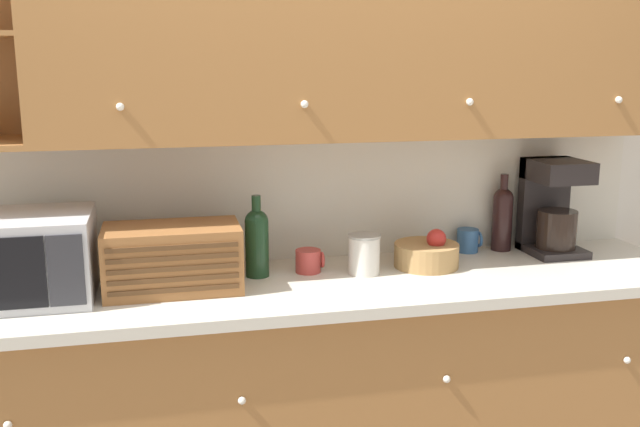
{
  "coord_description": "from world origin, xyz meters",
  "views": [
    {
      "loc": [
        -0.58,
        -2.73,
        1.7
      ],
      "look_at": [
        0.0,
        -0.22,
        1.14
      ],
      "focal_mm": 40.0,
      "sensor_mm": 36.0,
      "label": 1
    }
  ],
  "objects": [
    {
      "name": "coffee_maker",
      "position": [
        1.0,
        -0.15,
        1.11
      ],
      "size": [
        0.21,
        0.24,
        0.39
      ],
      "color": "black",
      "rests_on": "counter_unit"
    },
    {
      "name": "bread_box",
      "position": [
        -0.54,
        -0.3,
        1.03
      ],
      "size": [
        0.46,
        0.27,
        0.23
      ],
      "color": "#996033",
      "rests_on": "counter_unit"
    },
    {
      "name": "mug_blue_second",
      "position": [
        -0.04,
        -0.2,
        0.96
      ],
      "size": [
        0.11,
        0.1,
        0.09
      ],
      "color": "#B73D38",
      "rests_on": "counter_unit"
    },
    {
      "name": "wall_back",
      "position": [
        0.0,
        0.03,
        1.3
      ],
      "size": [
        5.21,
        0.06,
        2.6
      ],
      "color": "silver",
      "rests_on": "ground_plane"
    },
    {
      "name": "counter_unit",
      "position": [
        0.0,
        -0.31,
        0.46
      ],
      "size": [
        2.83,
        0.65,
        0.91
      ],
      "color": "#A36B38",
      "rests_on": "ground_plane"
    },
    {
      "name": "fruit_basket",
      "position": [
        0.42,
        -0.24,
        0.96
      ],
      "size": [
        0.25,
        0.25,
        0.15
      ],
      "color": "#A87F4C",
      "rests_on": "counter_unit"
    },
    {
      "name": "backsplash_panel",
      "position": [
        0.0,
        -0.01,
        1.17
      ],
      "size": [
        2.81,
        0.01,
        0.5
      ],
      "color": "silver",
      "rests_on": "counter_unit"
    },
    {
      "name": "microwave",
      "position": [
        -1.05,
        -0.29,
        1.06
      ],
      "size": [
        0.49,
        0.39,
        0.29
      ],
      "color": "silver",
      "rests_on": "counter_unit"
    },
    {
      "name": "upper_cabinets",
      "position": [
        0.17,
        -0.18,
        1.79
      ],
      "size": [
        2.81,
        0.38,
        0.75
      ],
      "color": "#A36B38",
      "rests_on": "backsplash_panel"
    },
    {
      "name": "storage_canister",
      "position": [
        0.16,
        -0.27,
        0.99
      ],
      "size": [
        0.12,
        0.12,
        0.15
      ],
      "color": "silver",
      "rests_on": "counter_unit"
    },
    {
      "name": "second_wine_bottle",
      "position": [
        -0.24,
        -0.21,
        1.05
      ],
      "size": [
        0.09,
        0.09,
        0.3
      ],
      "color": "#19381E",
      "rests_on": "counter_unit"
    },
    {
      "name": "wine_bottle",
      "position": [
        0.82,
        -0.07,
        1.06
      ],
      "size": [
        0.08,
        0.08,
        0.32
      ],
      "color": "black",
      "rests_on": "counter_unit"
    },
    {
      "name": "mug",
      "position": [
        0.67,
        -0.07,
        0.96
      ],
      "size": [
        0.1,
        0.09,
        0.1
      ],
      "color": "#38669E",
      "rests_on": "counter_unit"
    }
  ]
}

